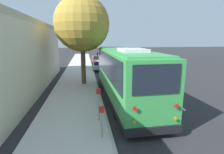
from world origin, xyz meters
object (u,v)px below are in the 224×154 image
Objects in this scene: street_tree at (82,20)px; sign_post_near at (102,121)px; sign_post_far at (99,105)px; shuttle_bus at (124,72)px; parked_sedan_maroon at (97,60)px; parked_sedan_silver at (100,66)px.

street_tree reaches higher than sign_post_near.
shuttle_bus is at bearing -31.41° from sign_post_far.
sign_post_far is (-22.83, 1.50, 0.40)m from parked_sedan_maroon.
parked_sedan_maroon is (7.06, -0.14, 0.03)m from parked_sedan_silver.
parked_sedan_silver is 0.53× the size of street_tree.
shuttle_bus is 6.57m from street_tree.
parked_sedan_silver is at bearing -15.03° from street_tree.
shuttle_bus reaches higher than parked_sedan_maroon.
sign_post_far reaches higher than sign_post_near.
street_tree is at bearing 30.00° from shuttle_bus.
parked_sedan_silver is 9.67m from street_tree.
shuttle_bus is 7.72× the size of sign_post_near.
sign_post_far is at bearing 0.00° from sign_post_near.
parked_sedan_silver is 7.06m from parked_sedan_maroon.
street_tree is 5.02× the size of sign_post_far.
shuttle_bus is 2.32× the size of parked_sedan_maroon.
sign_post_far is (-7.88, -0.76, -4.74)m from street_tree.
sign_post_near is (-17.30, 1.35, 0.28)m from parked_sedan_silver.
shuttle_bus is 1.26× the size of street_tree.
parked_sedan_maroon is 0.54× the size of street_tree.
sign_post_near is at bearing 173.05° from parked_sedan_maroon.
parked_sedan_maroon is at bearing -3.52° from sign_post_near.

